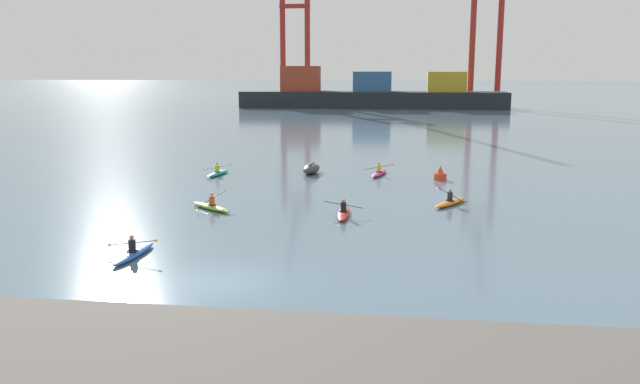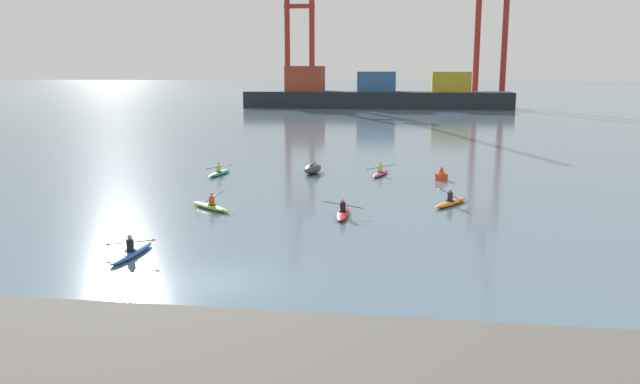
{
  "view_description": "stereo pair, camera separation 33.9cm",
  "coord_description": "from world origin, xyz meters",
  "px_view_note": "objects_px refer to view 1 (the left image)",
  "views": [
    {
      "loc": [
        6.54,
        -21.42,
        7.67
      ],
      "look_at": [
        1.76,
        14.46,
        0.6
      ],
      "focal_mm": 35.48,
      "sensor_mm": 36.0,
      "label": 1
    },
    {
      "loc": [
        6.87,
        -21.37,
        7.67
      ],
      "look_at": [
        1.76,
        14.46,
        0.6
      ],
      "focal_mm": 35.48,
      "sensor_mm": 36.0,
      "label": 2
    }
  ],
  "objects_px": {
    "capsized_dinghy": "(311,169)",
    "channel_buoy": "(440,175)",
    "gantry_crane_west": "(295,24)",
    "kayak_red": "(344,213)",
    "container_barge": "(371,94)",
    "kayak_blue": "(134,253)",
    "kayak_magenta": "(379,173)",
    "gantry_crane_west_mid": "(488,16)",
    "kayak_teal": "(218,173)",
    "kayak_orange": "(450,202)",
    "kayak_lime": "(211,206)"
  },
  "relations": [
    {
      "from": "capsized_dinghy",
      "to": "channel_buoy",
      "type": "relative_size",
      "value": 2.71
    },
    {
      "from": "gantry_crane_west",
      "to": "kayak_red",
      "type": "height_order",
      "value": "gantry_crane_west"
    },
    {
      "from": "gantry_crane_west",
      "to": "capsized_dinghy",
      "type": "relative_size",
      "value": 13.75
    },
    {
      "from": "container_barge",
      "to": "kayak_blue",
      "type": "xyz_separation_m",
      "value": [
        -4.25,
        -103.01,
        -2.5
      ]
    },
    {
      "from": "capsized_dinghy",
      "to": "kayak_red",
      "type": "relative_size",
      "value": 0.79
    },
    {
      "from": "kayak_red",
      "to": "kayak_magenta",
      "type": "bearing_deg",
      "value": 84.27
    },
    {
      "from": "gantry_crane_west",
      "to": "kayak_magenta",
      "type": "height_order",
      "value": "gantry_crane_west"
    },
    {
      "from": "kayak_blue",
      "to": "channel_buoy",
      "type": "bearing_deg",
      "value": 56.48
    },
    {
      "from": "capsized_dinghy",
      "to": "kayak_magenta",
      "type": "bearing_deg",
      "value": -1.15
    },
    {
      "from": "gantry_crane_west_mid",
      "to": "capsized_dinghy",
      "type": "distance_m",
      "value": 92.27
    },
    {
      "from": "gantry_crane_west",
      "to": "capsized_dinghy",
      "type": "height_order",
      "value": "gantry_crane_west"
    },
    {
      "from": "kayak_teal",
      "to": "kayak_orange",
      "type": "relative_size",
      "value": 1.08
    },
    {
      "from": "container_barge",
      "to": "kayak_teal",
      "type": "xyz_separation_m",
      "value": [
        -6.71,
        -82.66,
        -2.5
      ]
    },
    {
      "from": "kayak_magenta",
      "to": "kayak_red",
      "type": "bearing_deg",
      "value": -95.73
    },
    {
      "from": "gantry_crane_west_mid",
      "to": "kayak_red",
      "type": "xyz_separation_m",
      "value": [
        -19.05,
        -101.12,
        -17.88
      ]
    },
    {
      "from": "container_barge",
      "to": "kayak_magenta",
      "type": "xyz_separation_m",
      "value": [
        5.03,
        -81.08,
        -2.5
      ]
    },
    {
      "from": "kayak_magenta",
      "to": "gantry_crane_west_mid",
      "type": "bearing_deg",
      "value": 78.59
    },
    {
      "from": "gantry_crane_west",
      "to": "kayak_red",
      "type": "xyz_separation_m",
      "value": [
        21.31,
        -108.3,
        -17.1
      ]
    },
    {
      "from": "container_barge",
      "to": "kayak_blue",
      "type": "distance_m",
      "value": 103.13
    },
    {
      "from": "kayak_magenta",
      "to": "kayak_teal",
      "type": "bearing_deg",
      "value": -172.36
    },
    {
      "from": "channel_buoy",
      "to": "kayak_magenta",
      "type": "distance_m",
      "value": 4.55
    },
    {
      "from": "channel_buoy",
      "to": "kayak_orange",
      "type": "relative_size",
      "value": 0.31
    },
    {
      "from": "kayak_lime",
      "to": "kayak_orange",
      "type": "xyz_separation_m",
      "value": [
        13.25,
        2.99,
        0.0
      ]
    },
    {
      "from": "kayak_lime",
      "to": "kayak_orange",
      "type": "height_order",
      "value": "kayak_orange"
    },
    {
      "from": "gantry_crane_west_mid",
      "to": "channel_buoy",
      "type": "bearing_deg",
      "value": -98.54
    },
    {
      "from": "gantry_crane_west_mid",
      "to": "kayak_red",
      "type": "bearing_deg",
      "value": -100.67
    },
    {
      "from": "gantry_crane_west_mid",
      "to": "kayak_magenta",
      "type": "relative_size",
      "value": 10.36
    },
    {
      "from": "kayak_lime",
      "to": "kayak_magenta",
      "type": "bearing_deg",
      "value": 55.56
    },
    {
      "from": "kayak_red",
      "to": "kayak_orange",
      "type": "xyz_separation_m",
      "value": [
        5.82,
        3.56,
        0.0
      ]
    },
    {
      "from": "kayak_teal",
      "to": "kayak_orange",
      "type": "bearing_deg",
      "value": -26.9
    },
    {
      "from": "kayak_red",
      "to": "kayak_teal",
      "type": "xyz_separation_m",
      "value": [
        -10.4,
        11.79,
        0.0
      ]
    },
    {
      "from": "kayak_blue",
      "to": "kayak_orange",
      "type": "xyz_separation_m",
      "value": [
        13.76,
        12.12,
        0.0
      ]
    },
    {
      "from": "kayak_lime",
      "to": "gantry_crane_west",
      "type": "bearing_deg",
      "value": 97.34
    },
    {
      "from": "channel_buoy",
      "to": "kayak_orange",
      "type": "xyz_separation_m",
      "value": [
        0.15,
        -8.42,
        -0.19
      ]
    },
    {
      "from": "gantry_crane_west",
      "to": "kayak_orange",
      "type": "distance_m",
      "value": 109.53
    },
    {
      "from": "gantry_crane_west",
      "to": "kayak_blue",
      "type": "bearing_deg",
      "value": -83.47
    },
    {
      "from": "kayak_lime",
      "to": "kayak_blue",
      "type": "xyz_separation_m",
      "value": [
        -0.5,
        -9.14,
        0.0
      ]
    },
    {
      "from": "gantry_crane_west_mid",
      "to": "kayak_teal",
      "type": "relative_size",
      "value": 10.36
    },
    {
      "from": "kayak_red",
      "to": "kayak_teal",
      "type": "height_order",
      "value": "same"
    },
    {
      "from": "gantry_crane_west_mid",
      "to": "kayak_magenta",
      "type": "xyz_separation_m",
      "value": [
        -17.71,
        -87.76,
        -17.88
      ]
    },
    {
      "from": "kayak_orange",
      "to": "kayak_teal",
      "type": "bearing_deg",
      "value": 153.1
    },
    {
      "from": "container_barge",
      "to": "kayak_blue",
      "type": "bearing_deg",
      "value": -92.36
    },
    {
      "from": "container_barge",
      "to": "kayak_orange",
      "type": "height_order",
      "value": "container_barge"
    },
    {
      "from": "gantry_crane_west_mid",
      "to": "kayak_magenta",
      "type": "distance_m",
      "value": 91.29
    },
    {
      "from": "channel_buoy",
      "to": "container_barge",
      "type": "bearing_deg",
      "value": 96.48
    },
    {
      "from": "kayak_red",
      "to": "kayak_magenta",
      "type": "xyz_separation_m",
      "value": [
        1.34,
        13.37,
        0.0
      ]
    },
    {
      "from": "kayak_magenta",
      "to": "kayak_orange",
      "type": "bearing_deg",
      "value": -65.44
    },
    {
      "from": "gantry_crane_west",
      "to": "kayak_magenta",
      "type": "relative_size",
      "value": 10.78
    },
    {
      "from": "gantry_crane_west",
      "to": "kayak_teal",
      "type": "relative_size",
      "value": 10.78
    },
    {
      "from": "kayak_teal",
      "to": "kayak_red",
      "type": "bearing_deg",
      "value": -48.6
    }
  ]
}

